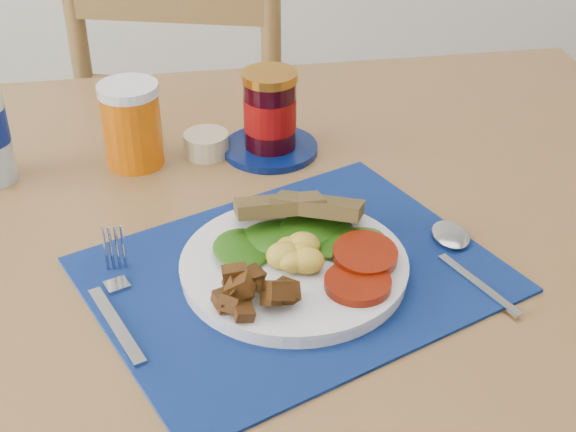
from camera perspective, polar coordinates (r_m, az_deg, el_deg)
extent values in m
cube|color=brown|center=(1.02, -6.49, -0.62)|extent=(1.40, 0.90, 0.04)
cylinder|color=brown|center=(1.69, 15.48, -2.00)|extent=(0.06, 0.06, 0.71)
cube|color=brown|center=(1.75, -5.87, 2.80)|extent=(0.50, 0.49, 0.04)
cylinder|color=brown|center=(1.98, 0.37, -0.59)|extent=(0.03, 0.03, 0.40)
cylinder|color=brown|center=(2.04, -9.31, 0.09)|extent=(0.03, 0.03, 0.40)
cylinder|color=brown|center=(1.72, -0.93, -6.56)|extent=(0.03, 0.03, 0.40)
cylinder|color=brown|center=(1.79, -12.01, -5.54)|extent=(0.03, 0.03, 0.40)
cube|color=brown|center=(1.42, -8.41, 14.91)|extent=(0.36, 0.13, 0.46)
cylinder|color=brown|center=(1.69, 19.48, -8.43)|extent=(0.04, 0.04, 0.45)
cube|color=black|center=(0.89, 0.42, -4.18)|extent=(0.52, 0.47, 0.00)
cylinder|color=silver|center=(0.89, 0.43, -3.67)|extent=(0.25, 0.25, 0.02)
ellipsoid|color=gold|center=(0.87, 0.77, -2.64)|extent=(0.06, 0.05, 0.03)
cylinder|color=maroon|center=(0.86, 5.23, -3.96)|extent=(0.07, 0.07, 0.01)
ellipsoid|color=#104108|center=(0.91, 0.60, -1.57)|extent=(0.13, 0.08, 0.01)
cube|color=brown|center=(0.93, 0.77, 0.74)|extent=(0.11, 0.08, 0.04)
cube|color=#B2B5BA|center=(0.84, -12.13, -7.58)|extent=(0.06, 0.13, 0.00)
cube|color=#B2B5BA|center=(0.91, -12.06, -3.98)|extent=(0.05, 0.07, 0.00)
cube|color=#B2B5BA|center=(0.90, 13.39, -4.76)|extent=(0.06, 0.12, 0.00)
ellipsoid|color=#B2B5BA|center=(0.96, 11.46, -1.44)|extent=(0.04, 0.06, 0.01)
cylinder|color=#D35C05|center=(1.11, -11.03, 6.23)|extent=(0.08, 0.08, 0.11)
cylinder|color=#C7BC92|center=(1.13, -5.82, 5.12)|extent=(0.06, 0.06, 0.03)
cylinder|color=#04144D|center=(1.14, -1.25, 4.82)|extent=(0.13, 0.13, 0.01)
cylinder|color=black|center=(1.11, -1.29, 7.28)|extent=(0.07, 0.07, 0.10)
cylinder|color=maroon|center=(1.11, -1.29, 7.30)|extent=(0.07, 0.07, 0.05)
cylinder|color=#AA691C|center=(1.09, -1.32, 9.89)|extent=(0.08, 0.08, 0.01)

